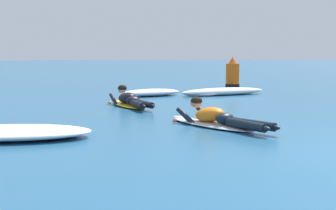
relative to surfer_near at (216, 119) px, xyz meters
The scene contains 7 objects.
ground_plane 7.34m from the surfer_near, 74.74° to the left, with size 120.00×120.00×0.00m, color #235B84.
surfer_near is the anchor object (origin of this frame).
surfer_far 3.74m from the surfer_near, 109.96° to the left, with size 1.01×2.43×0.53m.
whitewater_front 6.66m from the surfer_near, 74.86° to the left, with size 2.84×1.40×0.22m.
whitewater_mid_left 6.41m from the surfer_near, 94.16° to the left, with size 2.04×1.43×0.21m.
whitewater_mid_right 3.42m from the surfer_near, 166.51° to the right, with size 2.41×1.25×0.19m.
channel_marker_buoy 10.24m from the surfer_near, 73.43° to the left, with size 0.52×0.52×1.10m.
Camera 1 is at (-4.02, -5.97, 1.32)m, focal length 56.10 mm.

